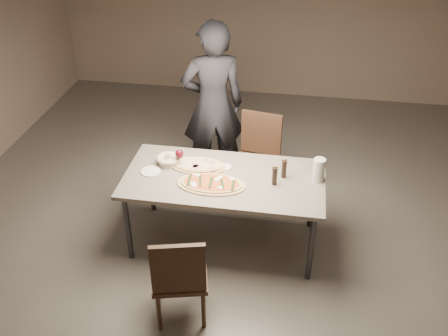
% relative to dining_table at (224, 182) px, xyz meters
% --- Properties ---
extents(room, '(7.00, 7.00, 7.00)m').
position_rel_dining_table_xyz_m(room, '(0.00, 0.00, 0.71)').
color(room, '#5A544E').
rests_on(room, ground).
extents(dining_table, '(1.80, 0.90, 0.75)m').
position_rel_dining_table_xyz_m(dining_table, '(0.00, 0.00, 0.00)').
color(dining_table, slate).
rests_on(dining_table, ground).
extents(zucchini_pizza, '(0.61, 0.34, 0.05)m').
position_rel_dining_table_xyz_m(zucchini_pizza, '(-0.09, -0.14, 0.07)').
color(zucchini_pizza, tan).
rests_on(zucchini_pizza, dining_table).
extents(ham_pizza, '(0.53, 0.29, 0.04)m').
position_rel_dining_table_xyz_m(ham_pizza, '(-0.27, 0.14, 0.07)').
color(ham_pizza, tan).
rests_on(ham_pizza, dining_table).
extents(bread_basket, '(0.22, 0.22, 0.08)m').
position_rel_dining_table_xyz_m(bread_basket, '(-0.55, 0.14, 0.10)').
color(bread_basket, beige).
rests_on(bread_basket, dining_table).
extents(oil_dish, '(0.12, 0.12, 0.01)m').
position_rel_dining_table_xyz_m(oil_dish, '(-0.02, 0.16, 0.06)').
color(oil_dish, white).
rests_on(oil_dish, dining_table).
extents(pepper_mill_left, '(0.05, 0.05, 0.19)m').
position_rel_dining_table_xyz_m(pepper_mill_left, '(0.53, 0.09, 0.15)').
color(pepper_mill_left, black).
rests_on(pepper_mill_left, dining_table).
extents(pepper_mill_right, '(0.05, 0.05, 0.19)m').
position_rel_dining_table_xyz_m(pepper_mill_right, '(0.45, -0.03, 0.15)').
color(pepper_mill_right, black).
rests_on(pepper_mill_right, dining_table).
extents(carafe, '(0.11, 0.11, 0.22)m').
position_rel_dining_table_xyz_m(carafe, '(0.83, 0.09, 0.17)').
color(carafe, silver).
rests_on(carafe, dining_table).
extents(wine_glass, '(0.08, 0.08, 0.17)m').
position_rel_dining_table_xyz_m(wine_glass, '(-0.44, 0.12, 0.18)').
color(wine_glass, silver).
rests_on(wine_glass, dining_table).
extents(side_plate, '(0.18, 0.18, 0.01)m').
position_rel_dining_table_xyz_m(side_plate, '(-0.68, -0.02, 0.06)').
color(side_plate, white).
rests_on(side_plate, dining_table).
extents(chair_near, '(0.51, 0.51, 0.90)m').
position_rel_dining_table_xyz_m(chair_near, '(-0.18, -1.01, -0.19)').
color(chair_near, '#3C2619').
rests_on(chair_near, ground).
extents(chair_far, '(0.52, 0.52, 0.96)m').
position_rel_dining_table_xyz_m(chair_far, '(0.23, 0.80, -0.16)').
color(chair_far, '#3C2619').
rests_on(chair_far, ground).
extents(diner, '(0.78, 0.63, 1.85)m').
position_rel_dining_table_xyz_m(diner, '(-0.30, 1.07, 0.23)').
color(diner, black).
rests_on(diner, ground).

